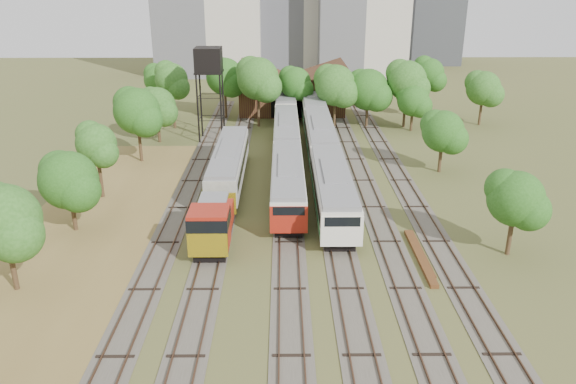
{
  "coord_description": "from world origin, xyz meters",
  "views": [
    {
      "loc": [
        -2.46,
        -30.4,
        20.22
      ],
      "look_at": [
        -2.01,
        15.35,
        2.5
      ],
      "focal_mm": 35.0,
      "sensor_mm": 36.0,
      "label": 1
    }
  ],
  "objects_px": {
    "railcar_red_set": "(287,155)",
    "railcar_green_set": "(320,138)",
    "shunter_locomotive": "(212,226)",
    "water_tower": "(209,62)"
  },
  "relations": [
    {
      "from": "railcar_green_set",
      "to": "shunter_locomotive",
      "type": "distance_m",
      "value": 26.31
    },
    {
      "from": "railcar_green_set",
      "to": "shunter_locomotive",
      "type": "height_order",
      "value": "railcar_green_set"
    },
    {
      "from": "railcar_red_set",
      "to": "shunter_locomotive",
      "type": "xyz_separation_m",
      "value": [
        -6.0,
        -18.1,
        -0.07
      ]
    },
    {
      "from": "railcar_green_set",
      "to": "shunter_locomotive",
      "type": "xyz_separation_m",
      "value": [
        -10.0,
        -24.33,
        -0.2
      ]
    },
    {
      "from": "railcar_red_set",
      "to": "water_tower",
      "type": "distance_m",
      "value": 18.42
    },
    {
      "from": "railcar_red_set",
      "to": "railcar_green_set",
      "type": "height_order",
      "value": "railcar_green_set"
    },
    {
      "from": "railcar_red_set",
      "to": "water_tower",
      "type": "height_order",
      "value": "water_tower"
    },
    {
      "from": "railcar_green_set",
      "to": "water_tower",
      "type": "distance_m",
      "value": 17.39
    },
    {
      "from": "railcar_red_set",
      "to": "railcar_green_set",
      "type": "xyz_separation_m",
      "value": [
        4.0,
        6.24,
        0.13
      ]
    },
    {
      "from": "shunter_locomotive",
      "to": "water_tower",
      "type": "relative_size",
      "value": 0.68
    }
  ]
}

